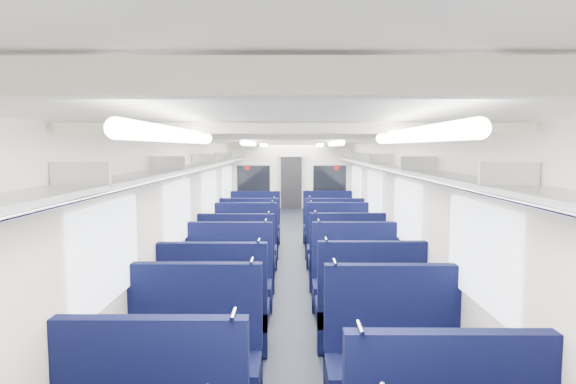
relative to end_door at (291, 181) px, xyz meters
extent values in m
cube|color=black|center=(0.00, -8.94, -1.00)|extent=(2.80, 18.00, 0.01)
cube|color=white|center=(0.00, -8.94, 1.35)|extent=(2.80, 18.00, 0.01)
cube|color=silver|center=(-1.40, -8.94, 0.18)|extent=(0.02, 18.00, 2.35)
cube|color=black|center=(-1.39, -8.94, -0.65)|extent=(0.03, 17.90, 0.70)
cube|color=silver|center=(1.40, -8.94, 0.18)|extent=(0.02, 18.00, 2.35)
cube|color=black|center=(1.39, -8.94, -0.65)|extent=(0.03, 17.90, 0.70)
cube|color=silver|center=(0.00, 0.06, 0.18)|extent=(2.80, 0.02, 2.35)
cube|color=#B2B5BA|center=(-1.22, -8.94, 0.97)|extent=(0.34, 17.40, 0.04)
cylinder|color=silver|center=(-1.04, -8.94, 0.95)|extent=(0.02, 17.40, 0.02)
cube|color=#B2B5BA|center=(-1.22, -14.94, 1.05)|extent=(0.34, 0.03, 0.14)
cube|color=#B2B5BA|center=(-1.22, -12.94, 1.05)|extent=(0.34, 0.03, 0.14)
cube|color=#B2B5BA|center=(-1.22, -10.94, 1.05)|extent=(0.34, 0.03, 0.14)
cube|color=#B2B5BA|center=(-1.22, -8.94, 1.05)|extent=(0.34, 0.03, 0.14)
cube|color=#B2B5BA|center=(-1.22, -6.94, 1.05)|extent=(0.34, 0.03, 0.14)
cube|color=#B2B5BA|center=(-1.22, -4.94, 1.05)|extent=(0.34, 0.03, 0.14)
cube|color=#B2B5BA|center=(-1.22, -2.94, 1.05)|extent=(0.34, 0.03, 0.14)
cube|color=#B2B5BA|center=(-1.22, -0.94, 1.05)|extent=(0.34, 0.03, 0.14)
cube|color=#B2B5BA|center=(1.22, -8.94, 0.97)|extent=(0.34, 17.40, 0.04)
cylinder|color=silver|center=(1.04, -8.94, 0.95)|extent=(0.02, 17.40, 0.02)
cube|color=#B2B5BA|center=(1.22, -14.94, 1.05)|extent=(0.34, 0.03, 0.14)
cube|color=#B2B5BA|center=(1.22, -12.94, 1.05)|extent=(0.34, 0.03, 0.14)
cube|color=#B2B5BA|center=(1.22, -10.94, 1.05)|extent=(0.34, 0.03, 0.14)
cube|color=#B2B5BA|center=(1.22, -8.94, 1.05)|extent=(0.34, 0.03, 0.14)
cube|color=#B2B5BA|center=(1.22, -6.94, 1.05)|extent=(0.34, 0.03, 0.14)
cube|color=#B2B5BA|center=(1.22, -4.94, 1.05)|extent=(0.34, 0.03, 0.14)
cube|color=#B2B5BA|center=(1.22, -2.94, 1.05)|extent=(0.34, 0.03, 0.14)
cube|color=#B2B5BA|center=(1.22, -0.94, 1.05)|extent=(0.34, 0.03, 0.14)
cube|color=white|center=(-1.38, -14.14, 0.42)|extent=(0.02, 1.30, 0.75)
cube|color=white|center=(-1.38, -11.84, 0.42)|extent=(0.02, 1.30, 0.75)
cube|color=white|center=(-1.38, -9.54, 0.42)|extent=(0.02, 1.30, 0.75)
cube|color=white|center=(-1.38, -7.24, 0.42)|extent=(0.02, 1.30, 0.75)
cube|color=white|center=(-1.38, -4.44, 0.42)|extent=(0.02, 1.30, 0.75)
cube|color=white|center=(-1.38, -2.14, 0.42)|extent=(0.02, 1.30, 0.75)
cube|color=white|center=(1.38, -14.14, 0.42)|extent=(0.02, 1.30, 0.75)
cube|color=white|center=(1.38, -11.84, 0.42)|extent=(0.02, 1.30, 0.75)
cube|color=white|center=(1.38, -9.54, 0.42)|extent=(0.02, 1.30, 0.75)
cube|color=white|center=(1.38, -7.24, 0.42)|extent=(0.02, 1.30, 0.75)
cube|color=white|center=(1.38, -4.44, 0.42)|extent=(0.02, 1.30, 0.75)
cube|color=white|center=(1.38, -2.14, 0.42)|extent=(0.02, 1.30, 0.75)
cube|color=silver|center=(0.00, -16.94, 1.31)|extent=(2.70, 0.06, 0.06)
cube|color=silver|center=(0.00, -14.94, 1.31)|extent=(2.70, 0.06, 0.06)
cube|color=silver|center=(0.00, -12.94, 1.31)|extent=(2.70, 0.06, 0.06)
cube|color=silver|center=(0.00, -10.94, 1.31)|extent=(2.70, 0.06, 0.06)
cube|color=silver|center=(0.00, -8.94, 1.31)|extent=(2.70, 0.06, 0.06)
cube|color=silver|center=(0.00, -6.94, 1.31)|extent=(2.70, 0.06, 0.06)
cube|color=silver|center=(0.00, -4.94, 1.31)|extent=(2.70, 0.06, 0.06)
cube|color=silver|center=(0.00, -2.94, 1.31)|extent=(2.70, 0.06, 0.06)
cube|color=silver|center=(0.00, -0.94, 1.31)|extent=(2.70, 0.06, 0.06)
cylinder|color=white|center=(-0.55, -15.44, 1.26)|extent=(0.07, 1.60, 0.07)
cylinder|color=white|center=(-0.55, -11.44, 1.26)|extent=(0.07, 1.60, 0.07)
cylinder|color=white|center=(-0.55, -7.94, 1.26)|extent=(0.07, 1.60, 0.07)
cylinder|color=white|center=(-0.55, -3.44, 1.26)|extent=(0.07, 1.60, 0.07)
cylinder|color=white|center=(0.55, -15.44, 1.26)|extent=(0.07, 1.60, 0.07)
cylinder|color=white|center=(0.55, -11.44, 1.26)|extent=(0.07, 1.60, 0.07)
cylinder|color=white|center=(0.55, -7.94, 1.26)|extent=(0.07, 1.60, 0.07)
cylinder|color=white|center=(0.55, -3.44, 1.26)|extent=(0.07, 1.60, 0.07)
cube|color=black|center=(0.00, 0.00, 0.00)|extent=(0.75, 0.06, 2.00)
cube|color=silver|center=(-0.88, -6.44, 0.18)|extent=(1.05, 0.08, 2.35)
cube|color=black|center=(-0.87, -6.49, 0.40)|extent=(0.76, 0.02, 0.80)
cylinder|color=#AF0F0B|center=(-1.02, -6.49, 0.75)|extent=(0.12, 0.01, 0.12)
cube|color=silver|center=(0.88, -6.44, 0.18)|extent=(1.05, 0.08, 2.35)
cube|color=black|center=(0.87, -6.49, 0.40)|extent=(0.76, 0.02, 0.80)
cylinder|color=#AF0F0B|center=(1.02, -6.49, 0.75)|extent=(0.12, 0.01, 0.12)
cube|color=silver|center=(0.00, -6.44, 1.17)|extent=(0.70, 0.08, 0.35)
cylinder|color=silver|center=(-0.35, -14.99, 0.25)|extent=(0.02, 0.17, 0.02)
cylinder|color=silver|center=(0.35, -15.20, 0.25)|extent=(0.02, 0.17, 0.02)
cube|color=#0B0F35|center=(-0.83, -13.90, -0.61)|extent=(1.13, 0.59, 0.19)
cube|color=#0B0F35|center=(-0.83, -13.66, -0.37)|extent=(1.13, 0.11, 1.21)
cylinder|color=silver|center=(-0.35, -13.66, 0.25)|extent=(0.02, 0.17, 0.02)
cube|color=#0B0F35|center=(0.83, -13.94, -0.61)|extent=(1.13, 0.59, 0.19)
cube|color=#0B0F35|center=(0.83, -13.70, -0.37)|extent=(1.13, 0.11, 1.21)
cylinder|color=silver|center=(0.35, -13.70, 0.25)|extent=(0.02, 0.17, 0.02)
cube|color=#0B0F35|center=(-0.83, -12.52, -0.61)|extent=(1.13, 0.59, 0.19)
cube|color=black|center=(-0.83, -12.52, -0.85)|extent=(1.04, 0.48, 0.29)
cube|color=#0B0F35|center=(-0.83, -12.76, -0.37)|extent=(1.13, 0.11, 1.21)
cylinder|color=silver|center=(-0.35, -12.76, 0.25)|extent=(0.02, 0.17, 0.02)
cube|color=#0B0F35|center=(0.83, -12.44, -0.61)|extent=(1.13, 0.59, 0.19)
cube|color=black|center=(0.83, -12.44, -0.85)|extent=(1.04, 0.48, 0.29)
cube|color=#0B0F35|center=(0.83, -12.68, -0.37)|extent=(1.13, 0.11, 1.21)
cylinder|color=silver|center=(0.35, -12.68, 0.25)|extent=(0.02, 0.17, 0.02)
cube|color=#0B0F35|center=(-0.83, -11.60, -0.61)|extent=(1.13, 0.59, 0.19)
cube|color=black|center=(-0.83, -11.60, -0.85)|extent=(1.04, 0.48, 0.29)
cube|color=#0B0F35|center=(-0.83, -11.36, -0.37)|extent=(1.13, 0.11, 1.21)
cylinder|color=silver|center=(-0.35, -11.36, 0.25)|extent=(0.02, 0.17, 0.02)
cube|color=#0B0F35|center=(0.83, -11.59, -0.61)|extent=(1.13, 0.59, 0.19)
cube|color=black|center=(0.83, -11.59, -0.85)|extent=(1.04, 0.48, 0.29)
cube|color=#0B0F35|center=(0.83, -11.34, -0.37)|extent=(1.13, 0.11, 1.21)
cylinder|color=silver|center=(0.35, -11.34, 0.25)|extent=(0.02, 0.17, 0.02)
cube|color=#0B0F35|center=(-0.83, -10.30, -0.61)|extent=(1.13, 0.59, 0.19)
cube|color=black|center=(-0.83, -10.30, -0.85)|extent=(1.04, 0.48, 0.29)
cube|color=#0B0F35|center=(-0.83, -10.54, -0.37)|extent=(1.13, 0.11, 1.21)
cylinder|color=silver|center=(-0.35, -10.54, 0.25)|extent=(0.02, 0.17, 0.02)
cube|color=#0B0F35|center=(0.83, -10.20, -0.61)|extent=(1.13, 0.59, 0.19)
cube|color=black|center=(0.83, -10.20, -0.85)|extent=(1.04, 0.48, 0.29)
cube|color=#0B0F35|center=(0.83, -10.44, -0.37)|extent=(1.13, 0.11, 1.21)
cylinder|color=silver|center=(0.35, -10.44, 0.25)|extent=(0.02, 0.17, 0.02)
cube|color=#0B0F35|center=(-0.83, -9.32, -0.61)|extent=(1.13, 0.59, 0.19)
cube|color=black|center=(-0.83, -9.32, -0.85)|extent=(1.04, 0.48, 0.29)
cube|color=#0B0F35|center=(-0.83, -9.07, -0.37)|extent=(1.13, 0.11, 1.21)
cylinder|color=silver|center=(-0.35, -9.07, 0.25)|extent=(0.02, 0.17, 0.02)
cube|color=#0B0F35|center=(0.83, -9.26, -0.61)|extent=(1.13, 0.59, 0.19)
cube|color=black|center=(0.83, -9.26, -0.85)|extent=(1.04, 0.48, 0.29)
cube|color=#0B0F35|center=(0.83, -9.02, -0.37)|extent=(1.13, 0.11, 1.21)
cylinder|color=silver|center=(0.35, -9.02, 0.25)|extent=(0.02, 0.17, 0.02)
cube|color=#0B0F35|center=(-0.83, -8.05, -0.61)|extent=(1.13, 0.59, 0.19)
cube|color=black|center=(-0.83, -8.05, -0.85)|extent=(1.04, 0.48, 0.29)
cube|color=#0B0F35|center=(-0.83, -8.29, -0.37)|extent=(1.13, 0.11, 1.21)
cylinder|color=silver|center=(-0.35, -8.29, 0.25)|extent=(0.02, 0.17, 0.02)
cube|color=#0B0F35|center=(0.83, -8.06, -0.61)|extent=(1.13, 0.59, 0.19)
cube|color=black|center=(0.83, -8.06, -0.85)|extent=(1.04, 0.48, 0.29)
cube|color=#0B0F35|center=(0.83, -8.30, -0.37)|extent=(1.13, 0.11, 1.21)
cylinder|color=silver|center=(0.35, -8.30, 0.25)|extent=(0.02, 0.17, 0.02)
cube|color=#0B0F35|center=(-0.83, -7.01, -0.61)|extent=(1.13, 0.59, 0.19)
cube|color=black|center=(-0.83, -7.01, -0.85)|extent=(1.04, 0.48, 0.29)
cube|color=#0B0F35|center=(-0.83, -6.77, -0.37)|extent=(1.13, 0.11, 1.21)
cylinder|color=silver|center=(-0.35, -6.77, 0.25)|extent=(0.02, 0.17, 0.02)
cube|color=#0B0F35|center=(0.83, -6.90, -0.61)|extent=(1.13, 0.59, 0.19)
cube|color=black|center=(0.83, -6.90, -0.85)|extent=(1.04, 0.48, 0.29)
cube|color=#0B0F35|center=(0.83, -6.66, -0.37)|extent=(1.13, 0.11, 1.21)
cylinder|color=silver|center=(0.35, -6.66, 0.25)|extent=(0.02, 0.17, 0.02)
camera|label=1|loc=(-0.02, -17.73, 1.20)|focal=30.61mm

